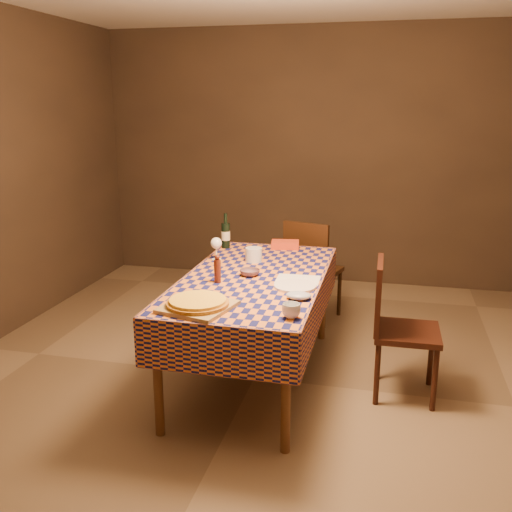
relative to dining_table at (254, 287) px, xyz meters
name	(u,v)px	position (x,y,z in m)	size (l,w,h in m)	color
room	(254,192)	(0.00, 0.00, 0.66)	(5.00, 5.10, 2.70)	brown
dining_table	(254,287)	(0.00, 0.00, 0.00)	(0.94, 1.84, 0.77)	brown
cutting_board	(198,307)	(-0.17, -0.70, 0.09)	(0.37, 0.37, 0.02)	#9F834B
pizza	(198,302)	(-0.17, -0.70, 0.12)	(0.42, 0.42, 0.04)	#9E641A
pepper_mill	(217,270)	(-0.20, -0.19, 0.16)	(0.05, 0.05, 0.19)	#461910
bowl	(250,273)	(-0.03, 0.00, 0.10)	(0.14, 0.14, 0.04)	#5F4450
wine_glass	(216,244)	(-0.38, 0.34, 0.20)	(0.09, 0.09, 0.17)	white
wine_bottle	(226,235)	(-0.41, 0.72, 0.18)	(0.09, 0.09, 0.29)	black
deli_tub	(254,255)	(-0.09, 0.37, 0.13)	(0.12, 0.12, 0.10)	silver
takeout_container	(285,245)	(0.06, 0.82, 0.10)	(0.22, 0.16, 0.06)	red
white_plate	(295,286)	(0.31, -0.18, 0.08)	(0.27, 0.27, 0.02)	white
tumbler	(291,311)	(0.38, -0.71, 0.12)	(0.10, 0.10, 0.08)	white
flour_patch	(298,280)	(0.31, -0.01, 0.08)	(0.29, 0.22, 0.00)	silver
flour_bag	(299,295)	(0.37, -0.40, 0.10)	(0.16, 0.12, 0.05)	#9AA7C5
chair_far	(311,265)	(0.22, 1.21, -0.17)	(0.52, 0.53, 0.93)	black
chair_right	(395,321)	(0.96, 0.01, -0.17)	(0.43, 0.42, 0.93)	black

